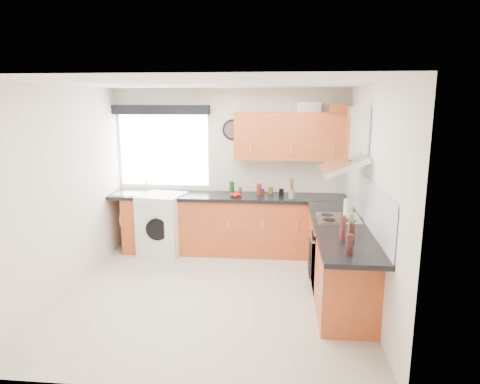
# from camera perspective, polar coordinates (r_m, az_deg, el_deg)

# --- Properties ---
(ground_plane) EXTENTS (3.60, 3.60, 0.00)m
(ground_plane) POSITION_cam_1_polar(r_m,az_deg,el_deg) (5.38, -3.62, -13.39)
(ground_plane) COLOR beige
(ceiling) EXTENTS (3.60, 3.60, 0.02)m
(ceiling) POSITION_cam_1_polar(r_m,az_deg,el_deg) (4.87, -4.02, 14.26)
(ceiling) COLOR white
(ceiling) RESTS_ON wall_back
(wall_back) EXTENTS (3.60, 0.02, 2.50)m
(wall_back) POSITION_cam_1_polar(r_m,az_deg,el_deg) (6.73, -1.34, 2.97)
(wall_back) COLOR silver
(wall_back) RESTS_ON ground_plane
(wall_front) EXTENTS (3.60, 0.02, 2.50)m
(wall_front) POSITION_cam_1_polar(r_m,az_deg,el_deg) (3.28, -8.91, -6.94)
(wall_front) COLOR silver
(wall_front) RESTS_ON ground_plane
(wall_left) EXTENTS (0.02, 3.60, 2.50)m
(wall_left) POSITION_cam_1_polar(r_m,az_deg,el_deg) (5.56, -22.45, 0.12)
(wall_left) COLOR silver
(wall_left) RESTS_ON ground_plane
(wall_right) EXTENTS (0.02, 3.60, 2.50)m
(wall_right) POSITION_cam_1_polar(r_m,az_deg,el_deg) (5.01, 16.94, -0.68)
(wall_right) COLOR silver
(wall_right) RESTS_ON ground_plane
(window) EXTENTS (1.40, 0.02, 1.10)m
(window) POSITION_cam_1_polar(r_m,az_deg,el_deg) (6.88, -10.12, 5.51)
(window) COLOR silver
(window) RESTS_ON wall_back
(window_blind) EXTENTS (1.50, 0.18, 0.14)m
(window_blind) POSITION_cam_1_polar(r_m,az_deg,el_deg) (6.76, -10.52, 10.73)
(window_blind) COLOR black
(window_blind) RESTS_ON wall_back
(splashback) EXTENTS (0.01, 3.00, 0.54)m
(splashback) POSITION_cam_1_polar(r_m,az_deg,el_deg) (5.32, 16.17, -0.71)
(splashback) COLOR white
(splashback) RESTS_ON wall_right
(base_cab_back) EXTENTS (3.00, 0.58, 0.86)m
(base_cab_back) POSITION_cam_1_polar(r_m,az_deg,el_deg) (6.64, -2.47, -4.42)
(base_cab_back) COLOR #A9451F
(base_cab_back) RESTS_ON ground_plane
(base_cab_corner) EXTENTS (0.60, 0.60, 0.86)m
(base_cab_corner) POSITION_cam_1_polar(r_m,az_deg,el_deg) (6.61, 11.44, -4.74)
(base_cab_corner) COLOR #A9451F
(base_cab_corner) RESTS_ON ground_plane
(base_cab_right) EXTENTS (0.58, 2.10, 0.86)m
(base_cab_right) POSITION_cam_1_polar(r_m,az_deg,el_deg) (5.34, 13.00, -8.89)
(base_cab_right) COLOR #A9451F
(base_cab_right) RESTS_ON ground_plane
(worktop_back) EXTENTS (3.60, 0.62, 0.05)m
(worktop_back) POSITION_cam_1_polar(r_m,az_deg,el_deg) (6.51, -1.64, -0.62)
(worktop_back) COLOR black
(worktop_back) RESTS_ON base_cab_back
(worktop_right) EXTENTS (0.62, 2.42, 0.05)m
(worktop_right) POSITION_cam_1_polar(r_m,az_deg,el_deg) (5.05, 13.34, -4.66)
(worktop_right) COLOR black
(worktop_right) RESTS_ON base_cab_right
(sink) EXTENTS (0.84, 0.46, 0.10)m
(sink) POSITION_cam_1_polar(r_m,az_deg,el_deg) (6.78, -12.86, 0.16)
(sink) COLOR silver
(sink) RESTS_ON worktop_back
(oven) EXTENTS (0.56, 0.58, 0.85)m
(oven) POSITION_cam_1_polar(r_m,az_deg,el_deg) (5.48, 12.70, -8.38)
(oven) COLOR black
(oven) RESTS_ON ground_plane
(hob_plate) EXTENTS (0.52, 0.52, 0.01)m
(hob_plate) POSITION_cam_1_polar(r_m,az_deg,el_deg) (5.33, 12.94, -3.42)
(hob_plate) COLOR silver
(hob_plate) RESTS_ON worktop_right
(extractor_hood) EXTENTS (0.52, 0.78, 0.66)m
(extractor_hood) POSITION_cam_1_polar(r_m,az_deg,el_deg) (5.19, 14.48, 5.69)
(extractor_hood) COLOR silver
(extractor_hood) RESTS_ON wall_right
(upper_cabinets) EXTENTS (1.70, 0.35, 0.70)m
(upper_cabinets) POSITION_cam_1_polar(r_m,az_deg,el_deg) (6.45, 6.93, 7.41)
(upper_cabinets) COLOR #A9451F
(upper_cabinets) RESTS_ON wall_back
(washing_machine) EXTENTS (0.73, 0.71, 0.92)m
(washing_machine) POSITION_cam_1_polar(r_m,az_deg,el_deg) (6.71, -10.25, -4.15)
(washing_machine) COLOR silver
(washing_machine) RESTS_ON ground_plane
(wall_clock) EXTENTS (0.32, 0.04, 0.32)m
(wall_clock) POSITION_cam_1_polar(r_m,az_deg,el_deg) (6.61, -0.98, 8.29)
(wall_clock) COLOR black
(wall_clock) RESTS_ON wall_back
(casserole) EXTENTS (0.40, 0.33, 0.15)m
(casserole) POSITION_cam_1_polar(r_m,az_deg,el_deg) (6.53, 8.94, 11.13)
(casserole) COLOR silver
(casserole) RESTS_ON upper_cabinets
(storage_box) EXTENTS (0.28, 0.23, 0.12)m
(storage_box) POSITION_cam_1_polar(r_m,az_deg,el_deg) (6.37, 12.99, 10.84)
(storage_box) COLOR #A5401E
(storage_box) RESTS_ON upper_cabinets
(utensil_pot) EXTENTS (0.10, 0.10, 0.13)m
(utensil_pot) POSITION_cam_1_polar(r_m,az_deg,el_deg) (6.29, 6.89, -0.32)
(utensil_pot) COLOR gray
(utensil_pot) RESTS_ON worktop_back
(kitchen_roll) EXTENTS (0.13, 0.13, 0.24)m
(kitchen_roll) POSITION_cam_1_polar(r_m,az_deg,el_deg) (5.36, 14.21, -2.16)
(kitchen_roll) COLOR silver
(kitchen_roll) RESTS_ON worktop_right
(tomato_cluster) EXTENTS (0.16, 0.16, 0.07)m
(tomato_cluster) POSITION_cam_1_polar(r_m,az_deg,el_deg) (6.36, -0.55, -0.38)
(tomato_cluster) COLOR red
(tomato_cluster) RESTS_ON worktop_back
(jar_0) EXTENTS (0.08, 0.08, 0.10)m
(jar_0) POSITION_cam_1_polar(r_m,az_deg,el_deg) (6.61, 4.08, 0.22)
(jar_0) COLOR brown
(jar_0) RESTS_ON worktop_back
(jar_1) EXTENTS (0.07, 0.07, 0.10)m
(jar_1) POSITION_cam_1_polar(r_m,az_deg,el_deg) (6.49, 5.53, -0.03)
(jar_1) COLOR black
(jar_1) RESTS_ON worktop_back
(jar_2) EXTENTS (0.04, 0.04, 0.13)m
(jar_2) POSITION_cam_1_polar(r_m,az_deg,el_deg) (6.45, 0.02, 0.09)
(jar_2) COLOR #372D1E
(jar_2) RESTS_ON worktop_back
(jar_3) EXTENTS (0.06, 0.06, 0.09)m
(jar_3) POSITION_cam_1_polar(r_m,az_deg,el_deg) (6.52, 3.01, 0.04)
(jar_3) COLOR #45181D
(jar_3) RESTS_ON worktop_back
(jar_4) EXTENTS (0.04, 0.04, 0.13)m
(jar_4) POSITION_cam_1_polar(r_m,az_deg,el_deg) (6.52, -0.97, 0.21)
(jar_4) COLOR brown
(jar_4) RESTS_ON worktop_back
(jar_5) EXTENTS (0.07, 0.07, 0.21)m
(jar_5) POSITION_cam_1_polar(r_m,az_deg,el_deg) (6.49, -1.11, 0.50)
(jar_5) COLOR #143916
(jar_5) RESTS_ON worktop_back
(jar_6) EXTENTS (0.07, 0.07, 0.17)m
(jar_6) POSITION_cam_1_polar(r_m,az_deg,el_deg) (6.54, 2.55, 0.40)
(jar_6) COLOR maroon
(jar_6) RESTS_ON worktop_back
(bottle_0) EXTENTS (0.06, 0.06, 0.26)m
(bottle_0) POSITION_cam_1_polar(r_m,az_deg,el_deg) (4.50, 13.55, -4.69)
(bottle_0) COLOR #541E1E
(bottle_0) RESTS_ON worktop_right
(bottle_1) EXTENTS (0.06, 0.06, 0.19)m
(bottle_1) POSITION_cam_1_polar(r_m,az_deg,el_deg) (4.12, 14.39, -6.78)
(bottle_1) COLOR #361513
(bottle_1) RESTS_ON worktop_right
(bottle_2) EXTENTS (0.06, 0.06, 0.18)m
(bottle_2) POSITION_cam_1_polar(r_m,az_deg,el_deg) (4.53, 14.71, -5.14)
(bottle_2) COLOR #3E1616
(bottle_2) RESTS_ON worktop_right
(bottle_3) EXTENTS (0.06, 0.06, 0.25)m
(bottle_3) POSITION_cam_1_polar(r_m,az_deg,el_deg) (4.62, 14.58, -4.35)
(bottle_3) COLOR olive
(bottle_3) RESTS_ON worktop_right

